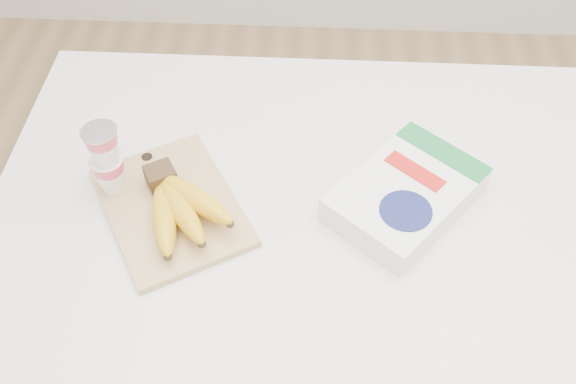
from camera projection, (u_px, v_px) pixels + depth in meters
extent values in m
cube|color=white|center=(350.00, 358.00, 1.46)|extent=(1.33, 0.88, 1.00)
cube|color=tan|center=(171.00, 207.00, 1.10)|extent=(0.32, 0.35, 0.01)
cube|color=#382816|center=(161.00, 176.00, 1.10)|extent=(0.06, 0.06, 0.03)
ellipsoid|color=gold|center=(164.00, 216.00, 1.05)|extent=(0.08, 0.18, 0.05)
sphere|color=#382816|center=(168.00, 256.00, 1.00)|extent=(0.01, 0.01, 0.01)
ellipsoid|color=gold|center=(181.00, 209.00, 1.05)|extent=(0.13, 0.17, 0.05)
sphere|color=#382816|center=(202.00, 244.00, 1.01)|extent=(0.01, 0.01, 0.01)
ellipsoid|color=gold|center=(195.00, 199.00, 1.06)|extent=(0.16, 0.14, 0.05)
sphere|color=#382816|center=(230.00, 224.00, 1.02)|extent=(0.01, 0.01, 0.01)
cylinder|color=silver|center=(99.00, 131.00, 1.01)|extent=(0.06, 0.06, 0.00)
cube|color=white|center=(406.00, 195.00, 1.09)|extent=(0.29, 0.30, 0.05)
cube|color=#1A7536|center=(443.00, 151.00, 1.12)|extent=(0.16, 0.15, 0.00)
cylinder|color=#141D4E|center=(406.00, 211.00, 1.03)|extent=(0.12, 0.12, 0.00)
cube|color=red|center=(415.00, 171.00, 1.09)|extent=(0.10, 0.09, 0.00)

